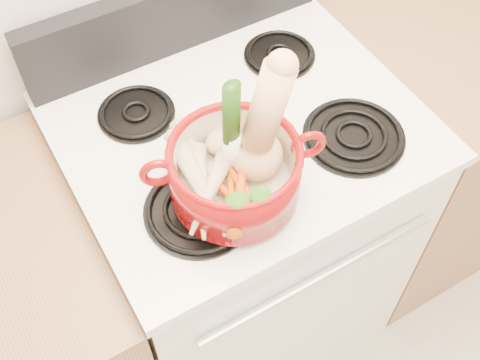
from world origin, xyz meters
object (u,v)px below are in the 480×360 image
stove_body (241,236)px  squash (258,127)px  leek (231,131)px  dutch_oven (235,172)px

stove_body → squash: bearing=-109.7°
leek → dutch_oven: bearing=-127.6°
stove_body → leek: bearing=-126.5°
squash → leek: bearing=148.0°
stove_body → leek: (-0.10, -0.14, 0.66)m
dutch_oven → leek: size_ratio=1.01×
dutch_oven → squash: squash is taller
dutch_oven → leek: leek is taller
stove_body → dutch_oven: dutch_oven is taller
stove_body → leek: size_ratio=3.64×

